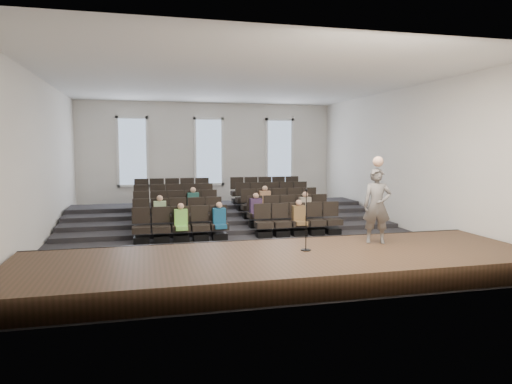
# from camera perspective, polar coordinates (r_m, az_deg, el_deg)

# --- Properties ---
(ground) EXTENTS (14.00, 14.00, 0.00)m
(ground) POSITION_cam_1_polar(r_m,az_deg,el_deg) (15.28, -2.24, -5.36)
(ground) COLOR black
(ground) RESTS_ON ground
(ceiling) EXTENTS (12.00, 14.00, 0.02)m
(ceiling) POSITION_cam_1_polar(r_m,az_deg,el_deg) (15.14, -2.32, 13.60)
(ceiling) COLOR white
(ceiling) RESTS_ON ground
(wall_back) EXTENTS (12.00, 0.04, 5.00)m
(wall_back) POSITION_cam_1_polar(r_m,az_deg,el_deg) (21.93, -5.93, 4.52)
(wall_back) COLOR white
(wall_back) RESTS_ON ground
(wall_front) EXTENTS (12.00, 0.04, 5.00)m
(wall_front) POSITION_cam_1_polar(r_m,az_deg,el_deg) (8.25, 7.46, 2.74)
(wall_front) COLOR white
(wall_front) RESTS_ON ground
(wall_left) EXTENTS (0.04, 14.00, 5.00)m
(wall_left) POSITION_cam_1_polar(r_m,az_deg,el_deg) (15.02, -25.46, 3.52)
(wall_left) COLOR white
(wall_left) RESTS_ON ground
(wall_right) EXTENTS (0.04, 14.00, 5.00)m
(wall_right) POSITION_cam_1_polar(r_m,az_deg,el_deg) (17.24, 17.79, 4.00)
(wall_right) COLOR white
(wall_right) RESTS_ON ground
(stage) EXTENTS (11.80, 3.60, 0.50)m
(stage) POSITION_cam_1_polar(r_m,az_deg,el_deg) (10.39, 3.43, -9.20)
(stage) COLOR #412A1C
(stage) RESTS_ON ground
(stage_lip) EXTENTS (11.80, 0.06, 0.52)m
(stage_lip) POSITION_cam_1_polar(r_m,az_deg,el_deg) (12.05, 0.93, -7.12)
(stage_lip) COLOR black
(stage_lip) RESTS_ON ground
(risers) EXTENTS (11.80, 4.80, 0.60)m
(risers) POSITION_cam_1_polar(r_m,az_deg,el_deg) (18.32, -4.22, -2.91)
(risers) COLOR black
(risers) RESTS_ON ground
(seating_rows) EXTENTS (6.80, 4.70, 1.67)m
(seating_rows) POSITION_cam_1_polar(r_m,az_deg,el_deg) (16.66, -3.31, -2.07)
(seating_rows) COLOR black
(seating_rows) RESTS_ON ground
(windows) EXTENTS (8.44, 0.10, 3.24)m
(windows) POSITION_cam_1_polar(r_m,az_deg,el_deg) (21.85, -5.92, 5.05)
(windows) COLOR white
(windows) RESTS_ON wall_back
(audience) EXTENTS (5.45, 2.64, 1.10)m
(audience) POSITION_cam_1_polar(r_m,az_deg,el_deg) (15.45, -2.49, -2.18)
(audience) COLOR #80D454
(audience) RESTS_ON seating_rows
(speaker) EXTENTS (0.81, 0.67, 1.89)m
(speaker) POSITION_cam_1_polar(r_m,az_deg,el_deg) (11.84, 14.88, -1.67)
(speaker) COLOR #5B5856
(speaker) RESTS_ON stage
(mic_stand) EXTENTS (0.24, 0.24, 1.46)m
(mic_stand) POSITION_cam_1_polar(r_m,az_deg,el_deg) (10.74, 6.26, -5.01)
(mic_stand) COLOR black
(mic_stand) RESTS_ON stage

